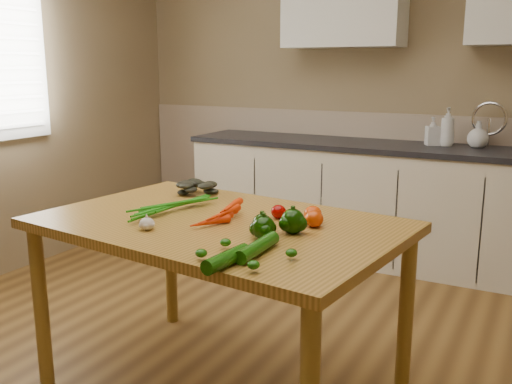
{
  "coord_description": "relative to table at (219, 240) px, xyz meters",
  "views": [
    {
      "loc": [
        1.42,
        -1.96,
        1.47
      ],
      "look_at": [
        0.22,
        0.29,
        0.9
      ],
      "focal_mm": 40.0,
      "sensor_mm": 36.0,
      "label": 1
    }
  ],
  "objects": [
    {
      "name": "tomato_c",
      "position": [
        0.4,
        0.09,
        0.13
      ],
      "size": [
        0.08,
        0.08,
        0.07
      ],
      "primitive_type": "ellipsoid",
      "color": "#CF3905",
      "rests_on": "table"
    },
    {
      "name": "soap_bottle_a",
      "position": [
        0.55,
        2.24,
        0.31
      ],
      "size": [
        0.11,
        0.11,
        0.27
      ],
      "primitive_type": "imported",
      "rotation": [
        0.0,
        0.0,
        6.25
      ],
      "color": "silver",
      "rests_on": "counter_run"
    },
    {
      "name": "pepper_c",
      "position": [
        0.3,
        -0.16,
        0.14
      ],
      "size": [
        0.09,
        0.09,
        0.09
      ],
      "primitive_type": "sphere",
      "color": "black",
      "rests_on": "table"
    },
    {
      "name": "soap_bottle_c",
      "position": [
        0.76,
        2.25,
        0.27
      ],
      "size": [
        0.17,
        0.17,
        0.19
      ],
      "primitive_type": "imported",
      "rotation": [
        0.0,
        0.0,
        6.07
      ],
      "color": "silver",
      "rests_on": "counter_run"
    },
    {
      "name": "tomato_a",
      "position": [
        0.22,
        0.15,
        0.12
      ],
      "size": [
        0.07,
        0.07,
        0.06
      ],
      "primitive_type": "ellipsoid",
      "color": "#880502",
      "rests_on": "table"
    },
    {
      "name": "garlic_bulb",
      "position": [
        -0.18,
        -0.26,
        0.12
      ],
      "size": [
        0.06,
        0.06,
        0.05
      ],
      "primitive_type": "ellipsoid",
      "color": "beige",
      "rests_on": "table"
    },
    {
      "name": "table",
      "position": [
        0.0,
        0.0,
        0.0
      ],
      "size": [
        1.63,
        1.16,
        0.82
      ],
      "rotation": [
        0.0,
        0.0,
        -0.12
      ],
      "color": "#AE7C32",
      "rests_on": "ground"
    },
    {
      "name": "pepper_b",
      "position": [
        0.36,
        -0.03,
        0.14
      ],
      "size": [
        0.1,
        0.1,
        0.1
      ],
      "primitive_type": "sphere",
      "color": "black",
      "rests_on": "table"
    },
    {
      "name": "soap_bottle_b",
      "position": [
        0.45,
        2.23,
        0.27
      ],
      "size": [
        0.12,
        0.13,
        0.2
      ],
      "primitive_type": "imported",
      "rotation": [
        0.0,
        0.0,
        3.62
      ],
      "color": "silver",
      "rests_on": "counter_run"
    },
    {
      "name": "zucchini_a",
      "position": [
        0.36,
        -0.32,
        0.12
      ],
      "size": [
        0.06,
        0.26,
        0.05
      ],
      "primitive_type": "cylinder",
      "rotation": [
        1.57,
        0.0,
        0.02
      ],
      "color": "#104407",
      "rests_on": "table"
    },
    {
      "name": "zucchini_b",
      "position": [
        0.33,
        -0.48,
        0.12
      ],
      "size": [
        0.07,
        0.22,
        0.05
      ],
      "primitive_type": "cylinder",
      "rotation": [
        1.57,
        0.0,
        -0.09
      ],
      "color": "#104407",
      "rests_on": "table"
    },
    {
      "name": "pepper_a",
      "position": [
        0.26,
        -0.09,
        0.13
      ],
      "size": [
        0.08,
        0.08,
        0.08
      ],
      "primitive_type": "sphere",
      "color": "black",
      "rests_on": "table"
    },
    {
      "name": "counter_run",
      "position": [
        0.04,
        2.15,
        -0.27
      ],
      "size": [
        2.84,
        0.64,
        1.14
      ],
      "color": "beige",
      "rests_on": "ground"
    },
    {
      "name": "tomato_b",
      "position": [
        0.37,
        0.16,
        0.13
      ],
      "size": [
        0.08,
        0.08,
        0.07
      ],
      "primitive_type": "ellipsoid",
      "color": "#CF3905",
      "rests_on": "table"
    },
    {
      "name": "carrot_bunch",
      "position": [
        -0.06,
        0.0,
        0.13
      ],
      "size": [
        0.31,
        0.25,
        0.08
      ],
      "primitive_type": null,
      "rotation": [
        0.0,
        0.0,
        -0.12
      ],
      "color": "#EA3405",
      "rests_on": "table"
    },
    {
      "name": "room",
      "position": [
        -0.17,
        0.13,
        0.52
      ],
      "size": [
        4.04,
        5.04,
        2.64
      ],
      "color": "brown",
      "rests_on": "ground"
    },
    {
      "name": "leafy_greens",
      "position": [
        -0.36,
        0.38,
        0.15
      ],
      "size": [
        0.22,
        0.2,
        0.11
      ],
      "primitive_type": null,
      "color": "black",
      "rests_on": "table"
    }
  ]
}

